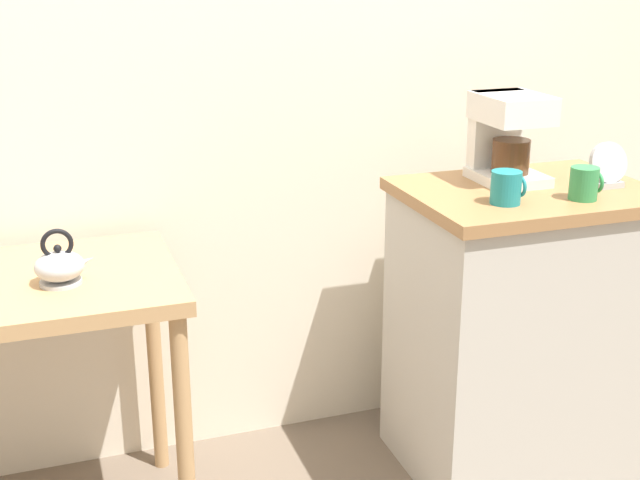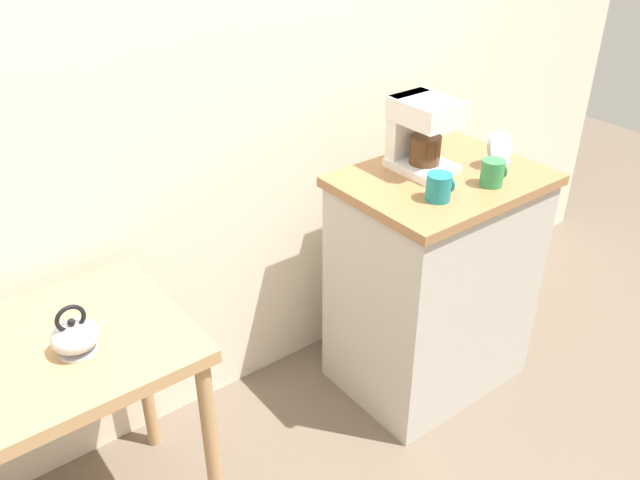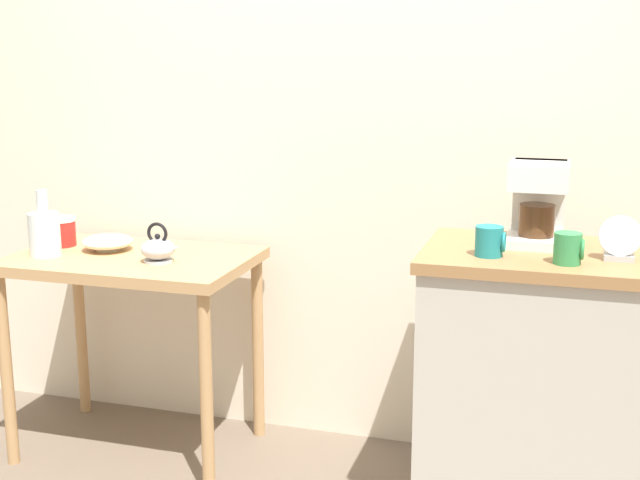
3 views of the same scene
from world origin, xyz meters
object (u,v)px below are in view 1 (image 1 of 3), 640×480
(coffee_maker, at_px, (506,134))
(mug_tall_green, at_px, (585,183))
(teakettle, at_px, (60,266))
(table_clock, at_px, (608,167))
(mug_dark_teal, at_px, (507,187))

(coffee_maker, relative_size, mug_tall_green, 2.85)
(teakettle, height_order, mug_tall_green, mug_tall_green)
(teakettle, height_order, table_clock, table_clock)
(coffee_maker, xyz_separation_m, table_clock, (0.24, -0.17, -0.08))
(mug_dark_teal, bearing_deg, coffee_maker, 60.73)
(teakettle, relative_size, table_clock, 1.13)
(mug_dark_teal, bearing_deg, table_clock, 8.83)
(coffee_maker, height_order, table_clock, coffee_maker)
(coffee_maker, height_order, mug_dark_teal, coffee_maker)
(mug_dark_teal, height_order, mug_tall_green, mug_tall_green)
(mug_tall_green, relative_size, table_clock, 0.69)
(table_clock, bearing_deg, teakettle, 176.95)
(mug_dark_teal, distance_m, mug_tall_green, 0.23)
(coffee_maker, relative_size, mug_dark_teal, 2.89)
(coffee_maker, bearing_deg, mug_dark_teal, -119.27)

